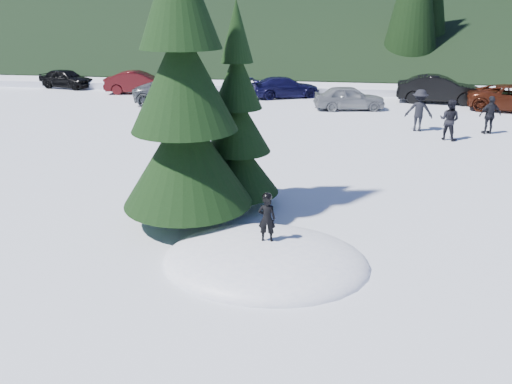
# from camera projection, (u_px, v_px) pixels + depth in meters

# --- Properties ---
(ground) EXTENTS (200.00, 200.00, 0.00)m
(ground) POSITION_uv_depth(u_px,v_px,m) (265.00, 262.00, 10.74)
(ground) COLOR white
(ground) RESTS_ON ground
(snow_mound) EXTENTS (4.48, 3.52, 0.96)m
(snow_mound) POSITION_uv_depth(u_px,v_px,m) (265.00, 262.00, 10.74)
(snow_mound) COLOR white
(snow_mound) RESTS_ON ground
(spruce_tall) EXTENTS (3.20, 3.20, 8.60)m
(spruce_tall) POSITION_uv_depth(u_px,v_px,m) (183.00, 92.00, 11.57)
(spruce_tall) COLOR #301D10
(spruce_tall) RESTS_ON ground
(spruce_short) EXTENTS (2.20, 2.20, 5.37)m
(spruce_short) POSITION_uv_depth(u_px,v_px,m) (238.00, 131.00, 13.14)
(spruce_short) COLOR #301D10
(spruce_short) RESTS_ON ground
(child_skier) EXTENTS (0.39, 0.27, 1.01)m
(child_skier) POSITION_uv_depth(u_px,v_px,m) (267.00, 219.00, 10.48)
(child_skier) COLOR black
(child_skier) RESTS_ON snow_mound
(adult_0) EXTENTS (1.02, 0.96, 1.67)m
(adult_0) POSITION_uv_depth(u_px,v_px,m) (449.00, 120.00, 20.38)
(adult_0) COLOR black
(adult_0) RESTS_ON ground
(adult_1) EXTENTS (1.02, 0.62, 1.63)m
(adult_1) POSITION_uv_depth(u_px,v_px,m) (490.00, 115.00, 21.37)
(adult_1) COLOR black
(adult_1) RESTS_ON ground
(adult_2) EXTENTS (1.25, 0.83, 1.82)m
(adult_2) POSITION_uv_depth(u_px,v_px,m) (419.00, 110.00, 21.86)
(adult_2) COLOR black
(adult_2) RESTS_ON ground
(car_0) EXTENTS (4.01, 2.29, 1.29)m
(car_0) POSITION_uv_depth(u_px,v_px,m) (66.00, 79.00, 33.60)
(car_0) COLOR black
(car_0) RESTS_ON ground
(car_1) EXTENTS (4.38, 2.15, 1.38)m
(car_1) POSITION_uv_depth(u_px,v_px,m) (139.00, 82.00, 31.57)
(car_1) COLOR #3C0B0C
(car_1) RESTS_ON ground
(car_2) EXTENTS (5.16, 2.82, 1.37)m
(car_2) POSITION_uv_depth(u_px,v_px,m) (179.00, 92.00, 28.01)
(car_2) COLOR #555A5D
(car_2) RESTS_ON ground
(car_3) EXTENTS (4.56, 3.29, 1.23)m
(car_3) POSITION_uv_depth(u_px,v_px,m) (285.00, 87.00, 30.14)
(car_3) COLOR black
(car_3) RESTS_ON ground
(car_4) EXTENTS (3.93, 2.13, 1.27)m
(car_4) POSITION_uv_depth(u_px,v_px,m) (349.00, 98.00, 26.55)
(car_4) COLOR gray
(car_4) RESTS_ON ground
(car_5) EXTENTS (4.83, 2.20, 1.54)m
(car_5) POSITION_uv_depth(u_px,v_px,m) (439.00, 89.00, 28.39)
(car_5) COLOR black
(car_5) RESTS_ON ground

